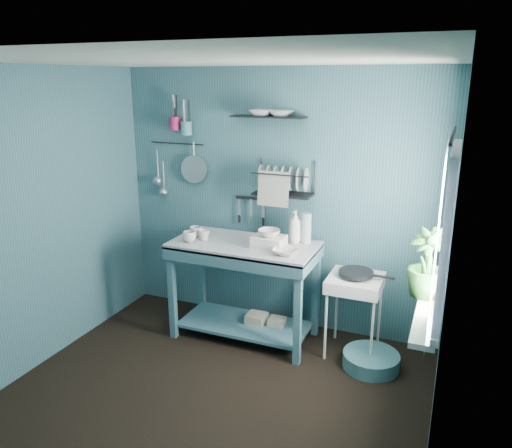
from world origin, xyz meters
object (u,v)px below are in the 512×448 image
at_px(utensil_cup_magenta, 175,123).
at_px(storage_tin_small, 277,328).
at_px(water_bottle, 306,228).
at_px(wash_tub, 269,242).
at_px(soap_bottle, 295,226).
at_px(storage_tin_large, 256,325).
at_px(frying_pan, 356,273).
at_px(mug_mid, 204,235).
at_px(dish_rack, 283,178).
at_px(colander, 194,169).
at_px(potted_plant, 427,263).
at_px(hotplate_stand, 353,315).
at_px(utensil_cup_teal, 186,128).
at_px(work_counter, 245,290).
at_px(mug_right, 196,232).
at_px(mug_left, 189,237).
at_px(floor_basin, 371,360).

relative_size(utensil_cup_magenta, storage_tin_small, 0.65).
bearing_deg(water_bottle, wash_tub, -138.37).
bearing_deg(utensil_cup_magenta, storage_tin_small, -13.49).
xyz_separation_m(soap_bottle, storage_tin_large, (-0.32, -0.15, -0.98)).
bearing_deg(frying_pan, wash_tub, -172.11).
xyz_separation_m(mug_mid, wash_tub, (0.63, 0.04, 0.00)).
bearing_deg(frying_pan, soap_bottle, 169.24).
relative_size(mug_mid, dish_rack, 0.18).
bearing_deg(colander, water_bottle, -8.12).
xyz_separation_m(mug_mid, potted_plant, (1.98, -0.26, 0.10)).
distance_m(hotplate_stand, colander, 2.11).
height_order(dish_rack, storage_tin_large, dish_rack).
xyz_separation_m(mug_mid, utensil_cup_teal, (-0.40, 0.43, 0.93)).
relative_size(soap_bottle, water_bottle, 1.07).
bearing_deg(hotplate_stand, storage_tin_small, 172.27).
xyz_separation_m(work_counter, frying_pan, (1.02, 0.09, 0.30)).
bearing_deg(soap_bottle, colander, 170.21).
distance_m(hotplate_stand, storage_tin_large, 0.95).
distance_m(soap_bottle, colander, 1.23).
xyz_separation_m(mug_mid, storage_tin_small, (0.68, 0.14, -0.89)).
bearing_deg(wash_tub, soap_bottle, 52.31).
xyz_separation_m(wash_tub, potted_plant, (1.35, -0.30, 0.10)).
bearing_deg(work_counter, storage_tin_large, 35.81).
bearing_deg(potted_plant, soap_bottle, 156.46).
bearing_deg(mug_right, mug_left, -82.87).
xyz_separation_m(mug_right, water_bottle, (1.02, 0.22, 0.09)).
height_order(storage_tin_large, storage_tin_small, storage_tin_large).
bearing_deg(mug_left, soap_bottle, 21.80).
bearing_deg(soap_bottle, utensil_cup_teal, 172.03).
xyz_separation_m(mug_mid, water_bottle, (0.90, 0.28, 0.09)).
distance_m(storage_tin_large, floor_basin, 1.13).
distance_m(frying_pan, utensil_cup_teal, 2.15).
height_order(mug_mid, mug_right, mug_right).
distance_m(dish_rack, storage_tin_small, 1.43).
relative_size(mug_mid, colander, 0.36).
relative_size(dish_rack, potted_plant, 1.07).
height_order(wash_tub, storage_tin_small, wash_tub).
bearing_deg(mug_mid, colander, 126.96).
bearing_deg(dish_rack, potted_plant, -33.64).
height_order(mug_mid, potted_plant, potted_plant).
xyz_separation_m(mug_right, utensil_cup_teal, (-0.28, 0.37, 0.93)).
xyz_separation_m(potted_plant, floor_basin, (-0.38, 0.22, -1.02)).
relative_size(dish_rack, storage_tin_large, 2.50).
distance_m(utensil_cup_teal, storage_tin_small, 2.13).
bearing_deg(water_bottle, potted_plant, -26.30).
distance_m(water_bottle, utensil_cup_magenta, 1.68).
relative_size(mug_right, water_bottle, 0.44).
height_order(mug_right, dish_rack, dish_rack).
height_order(utensil_cup_teal, storage_tin_large, utensil_cup_teal).
height_order(soap_bottle, utensil_cup_magenta, utensil_cup_magenta).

